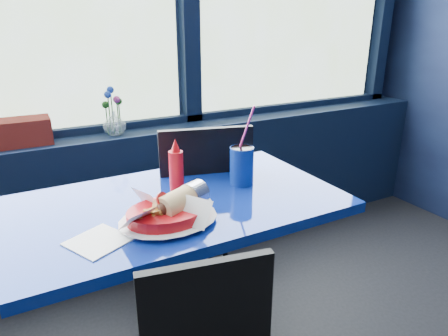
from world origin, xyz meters
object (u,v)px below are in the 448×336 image
flower_vase (114,120)px  chair_near_back (191,206)px  near_table (181,242)px  soda_cup (242,165)px  ketchup_bottle (176,168)px  food_basket (170,211)px

flower_vase → chair_near_back: bearing=-68.0°
near_table → soda_cup: bearing=5.1°
near_table → ketchup_bottle: 0.29m
ketchup_bottle → soda_cup: bearing=-13.2°
chair_near_back → soda_cup: (0.10, -0.29, 0.28)m
flower_vase → near_table: bearing=-88.3°
near_table → food_basket: size_ratio=3.98×
ketchup_bottle → near_table: bearing=-108.1°
flower_vase → food_basket: (-0.07, -0.99, -0.09)m
food_basket → ketchup_bottle: bearing=62.1°
near_table → food_basket: (-0.09, -0.15, 0.22)m
ketchup_bottle → soda_cup: size_ratio=0.65×
near_table → soda_cup: (0.29, 0.03, 0.26)m
near_table → chair_near_back: 0.37m
flower_vase → soda_cup: bearing=-68.9°
near_table → chair_near_back: size_ratio=1.26×
flower_vase → food_basket: size_ratio=0.86×
chair_near_back → soda_cup: bearing=124.2°
food_basket → soda_cup: (0.38, 0.18, 0.04)m
near_table → chair_near_back: (0.18, 0.32, -0.02)m
chair_near_back → ketchup_bottle: (-0.16, -0.23, 0.30)m
chair_near_back → soda_cup: size_ratio=2.91×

